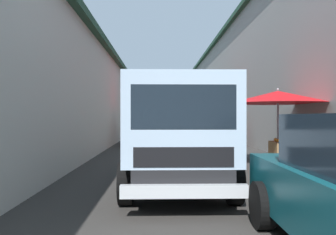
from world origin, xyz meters
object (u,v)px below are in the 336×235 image
object	(u,v)px
fruit_stall_near_right	(278,103)
plastic_stool	(210,140)
parked_scooter	(234,137)
delivery_truck	(178,138)
vendor_by_crates	(204,130)
fruit_stall_near_left	(218,114)
vendor_in_shade	(144,125)
fruit_stall_far_right	(149,114)

from	to	relation	value
fruit_stall_near_right	plastic_stool	size ratio (longest dim) A/B	6.65
fruit_stall_near_right	parked_scooter	xyz separation A→B (m)	(6.65, -0.25, -1.38)
delivery_truck	vendor_by_crates	xyz separation A→B (m)	(6.49, -1.36, -0.11)
vendor_by_crates	plastic_stool	size ratio (longest dim) A/B	3.71
fruit_stall_near_left	delivery_truck	bearing A→B (deg)	166.62
fruit_stall_near_right	vendor_in_shade	bearing A→B (deg)	24.30
delivery_truck	plastic_stool	xyz separation A→B (m)	(9.39, -2.06, -0.71)
fruit_stall_far_right	delivery_truck	world-z (taller)	fruit_stall_far_right
fruit_stall_far_right	vendor_in_shade	xyz separation A→B (m)	(2.12, 0.34, -0.64)
vendor_by_crates	parked_scooter	distance (m)	4.14
vendor_by_crates	parked_scooter	world-z (taller)	vendor_by_crates
fruit_stall_near_right	fruit_stall_far_right	bearing A→B (deg)	28.17
delivery_truck	plastic_stool	size ratio (longest dim) A/B	11.32
fruit_stall_far_right	plastic_stool	bearing A→B (deg)	-115.17
plastic_stool	delivery_truck	bearing A→B (deg)	167.65
fruit_stall_near_left	fruit_stall_near_right	xyz separation A→B (m)	(-9.37, -0.05, 0.28)
vendor_in_shade	parked_scooter	size ratio (longest dim) A/B	0.97
vendor_by_crates	plastic_stool	bearing A→B (deg)	-13.57
vendor_by_crates	plastic_stool	world-z (taller)	vendor_by_crates
fruit_stall_near_right	plastic_stool	distance (m)	6.23
fruit_stall_near_left	fruit_stall_near_right	size ratio (longest dim) A/B	0.74
delivery_truck	vendor_by_crates	size ratio (longest dim) A/B	3.05
fruit_stall_far_right	vendor_in_shade	bearing A→B (deg)	9.22
vendor_by_crates	vendor_in_shade	bearing A→B (deg)	21.54
fruit_stall_far_right	delivery_truck	xyz separation A→B (m)	(-10.74, -0.82, -0.54)
fruit_stall_near_right	vendor_in_shade	world-z (taller)	fruit_stall_near_right
delivery_truck	fruit_stall_far_right	bearing A→B (deg)	4.34
delivery_truck	plastic_stool	distance (m)	9.64
fruit_stall_near_right	delivery_truck	xyz separation A→B (m)	(-3.44, 3.10, -0.79)
vendor_in_shade	parked_scooter	distance (m)	5.32
delivery_truck	fruit_stall_near_left	bearing A→B (deg)	-13.38
fruit_stall_near_left	vendor_by_crates	xyz separation A→B (m)	(-6.32, 1.69, -0.62)
fruit_stall_near_left	delivery_truck	world-z (taller)	fruit_stall_near_left
fruit_stall_near_left	delivery_truck	size ratio (longest dim) A/B	0.43
fruit_stall_near_left	vendor_in_shade	size ratio (longest dim) A/B	1.31
vendor_by_crates	vendor_in_shade	size ratio (longest dim) A/B	0.99
delivery_truck	vendor_by_crates	bearing A→B (deg)	-11.81
delivery_truck	parked_scooter	xyz separation A→B (m)	(10.08, -3.35, -0.59)
fruit_stall_near_right	vendor_by_crates	bearing A→B (deg)	29.69
fruit_stall_far_right	delivery_truck	bearing A→B (deg)	-175.66
fruit_stall_near_right	vendor_by_crates	distance (m)	3.63
fruit_stall_near_right	vendor_in_shade	distance (m)	10.39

